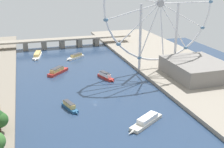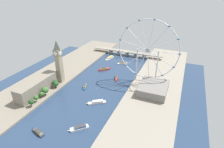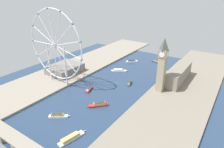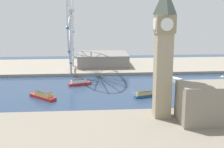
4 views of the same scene
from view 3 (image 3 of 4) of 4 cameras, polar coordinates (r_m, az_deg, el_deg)
ground_plane at (r=334.50m, az=1.49°, el=-2.48°), size 375.80×375.80×0.00m
riverbank_left at (r=298.31m, az=18.52°, el=-6.93°), size 90.00×520.00×3.00m
riverbank_right at (r=393.83m, az=-11.23°, el=1.42°), size 90.00×520.00×3.00m
clock_tower at (r=294.31m, az=14.34°, el=2.66°), size 12.62×12.62×81.57m
parliament_block at (r=346.69m, az=18.63°, el=-0.08°), size 22.00×83.51×24.11m
tree_row_embankment at (r=348.97m, az=15.59°, el=-0.19°), size 12.59×71.70×14.69m
ferris_wheel at (r=320.47m, az=-16.19°, el=7.86°), size 113.47×3.20×119.26m
riverside_hall at (r=375.35m, az=-13.48°, el=1.52°), size 47.93×57.85×14.21m
river_bridge at (r=223.94m, az=-25.64°, el=-17.31°), size 187.80×14.42×11.96m
tour_boat_0 at (r=257.36m, az=-15.30°, el=-11.56°), size 24.41×19.41×5.31m
tour_boat_1 at (r=435.73m, az=12.84°, el=3.53°), size 24.99×11.46×4.89m
tour_boat_2 at (r=329.45m, az=5.11°, el=-2.58°), size 9.77×21.64×5.19m
tour_boat_3 at (r=269.77m, az=-3.92°, el=-8.80°), size 23.84×24.98×6.24m
tour_boat_4 at (r=378.24m, az=2.00°, el=1.03°), size 30.87×22.51×5.05m
tour_boat_5 at (r=221.80m, az=-11.72°, el=-17.69°), size 12.73×35.36×5.03m
tour_boat_6 at (r=311.05m, az=-6.66°, el=-4.25°), size 11.26×23.90×6.01m
tour_boat_7 at (r=429.88m, az=5.82°, el=3.76°), size 24.56×22.76×5.26m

